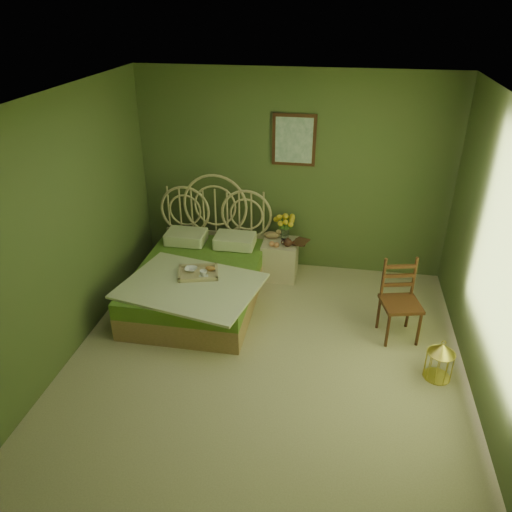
% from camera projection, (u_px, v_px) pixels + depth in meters
% --- Properties ---
extents(floor, '(4.50, 4.50, 0.00)m').
position_uv_depth(floor, '(263.00, 369.00, 5.02)').
color(floor, '#BDB289').
rests_on(floor, ground).
extents(ceiling, '(4.50, 4.50, 0.00)m').
position_uv_depth(ceiling, '(266.00, 104.00, 3.80)').
color(ceiling, silver).
rests_on(ceiling, wall_back).
extents(wall_back, '(4.00, 0.00, 4.00)m').
position_uv_depth(wall_back, '(292.00, 174.00, 6.37)').
color(wall_back, '#525F32').
rests_on(wall_back, floor).
extents(wall_left, '(0.00, 4.50, 4.50)m').
position_uv_depth(wall_left, '(56.00, 238.00, 4.72)').
color(wall_left, '#525F32').
rests_on(wall_left, floor).
extents(wall_right, '(0.00, 4.50, 4.50)m').
position_uv_depth(wall_right, '(504.00, 274.00, 4.10)').
color(wall_right, '#525F32').
rests_on(wall_right, floor).
extents(wall_art, '(0.54, 0.04, 0.64)m').
position_uv_depth(wall_art, '(294.00, 140.00, 6.13)').
color(wall_art, '#3B1D10').
rests_on(wall_art, wall_back).
extents(bed, '(1.66, 2.10, 1.30)m').
position_uv_depth(bed, '(199.00, 279.00, 6.04)').
color(bed, tan).
rests_on(bed, floor).
extents(nightstand, '(0.46, 0.46, 0.93)m').
position_uv_depth(nightstand, '(281.00, 252.00, 6.53)').
color(nightstand, beige).
rests_on(nightstand, floor).
extents(chair, '(0.47, 0.47, 0.89)m').
position_uv_depth(chair, '(401.00, 295.00, 5.34)').
color(chair, '#3B1D10').
rests_on(chair, floor).
extents(birdcage, '(0.26, 0.26, 0.40)m').
position_uv_depth(birdcage, '(440.00, 361.00, 4.83)').
color(birdcage, gold).
rests_on(birdcage, floor).
extents(book_lower, '(0.17, 0.22, 0.02)m').
position_uv_depth(book_lower, '(294.00, 242.00, 6.43)').
color(book_lower, '#381E0F').
rests_on(book_lower, nightstand).
extents(book_upper, '(0.25, 0.29, 0.02)m').
position_uv_depth(book_upper, '(294.00, 240.00, 6.42)').
color(book_upper, '#472819').
rests_on(book_upper, nightstand).
extents(cereal_bowl, '(0.14, 0.14, 0.04)m').
position_uv_depth(cereal_bowl, '(191.00, 269.00, 5.77)').
color(cereal_bowl, white).
rests_on(cereal_bowl, bed).
extents(coffee_cup, '(0.11, 0.11, 0.08)m').
position_uv_depth(coffee_cup, '(203.00, 274.00, 5.63)').
color(coffee_cup, white).
rests_on(coffee_cup, bed).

